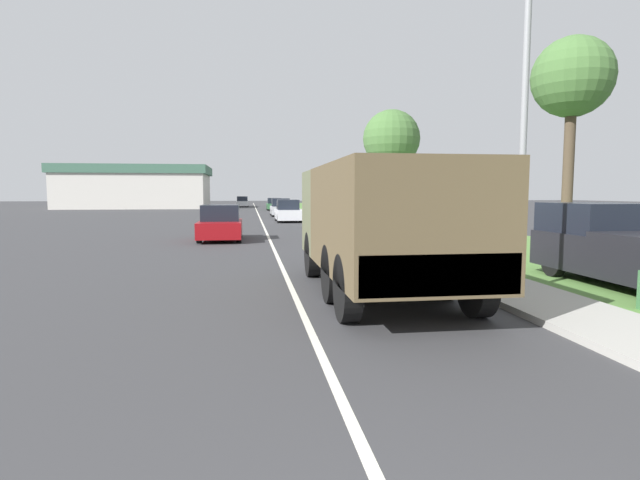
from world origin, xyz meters
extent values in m
plane|color=#38383A|center=(0.00, 40.00, 0.00)|extent=(180.00, 180.00, 0.00)
cube|color=silver|center=(0.00, 40.00, 0.00)|extent=(0.12, 120.00, 0.00)
cube|color=#ADAAA3|center=(4.50, 40.00, 0.06)|extent=(1.80, 120.00, 0.12)
cube|color=#56843D|center=(8.90, 40.00, 0.01)|extent=(7.00, 120.00, 0.02)
cube|color=#606647|center=(1.77, 11.70, 1.60)|extent=(2.52, 1.87, 2.03)
cube|color=brown|center=(1.77, 8.36, 1.60)|extent=(2.52, 4.81, 2.04)
cube|color=#606647|center=(1.77, 6.01, 0.93)|extent=(2.39, 0.10, 0.60)
cube|color=red|center=(0.82, 5.99, 1.13)|extent=(0.12, 0.06, 0.12)
cube|color=red|center=(2.71, 5.99, 1.13)|extent=(0.12, 0.06, 0.12)
cylinder|color=black|center=(0.66, 11.61, 0.55)|extent=(0.30, 1.11, 1.11)
cylinder|color=black|center=(2.87, 11.61, 0.55)|extent=(0.30, 1.11, 1.11)
cylinder|color=black|center=(0.66, 7.16, 0.55)|extent=(0.30, 1.11, 1.11)
cylinder|color=black|center=(2.87, 7.16, 0.55)|extent=(0.30, 1.11, 1.11)
cylinder|color=black|center=(0.66, 8.60, 0.55)|extent=(0.30, 1.11, 1.11)
cylinder|color=black|center=(2.87, 8.60, 0.55)|extent=(0.30, 1.11, 1.11)
cube|color=maroon|center=(-2.14, 21.68, 0.52)|extent=(1.83, 3.91, 0.68)
cube|color=black|center=(-2.14, 21.76, 1.21)|extent=(1.61, 1.76, 0.70)
cylinder|color=black|center=(-2.96, 22.93, 0.32)|extent=(0.20, 0.64, 0.64)
cylinder|color=black|center=(-1.33, 22.93, 0.32)|extent=(0.20, 0.64, 0.64)
cylinder|color=black|center=(-2.96, 20.43, 0.32)|extent=(0.20, 0.64, 0.64)
cylinder|color=black|center=(-1.33, 20.43, 0.32)|extent=(0.20, 0.64, 0.64)
cube|color=silver|center=(1.90, 35.51, 0.52)|extent=(1.73, 4.43, 0.69)
cube|color=black|center=(1.90, 35.60, 1.22)|extent=(1.52, 1.99, 0.71)
cylinder|color=black|center=(1.14, 36.93, 0.32)|extent=(0.20, 0.64, 0.64)
cylinder|color=black|center=(2.67, 36.93, 0.32)|extent=(0.20, 0.64, 0.64)
cylinder|color=black|center=(1.14, 34.09, 0.32)|extent=(0.20, 0.64, 0.64)
cylinder|color=black|center=(2.67, 34.09, 0.32)|extent=(0.20, 0.64, 0.64)
cube|color=#B7BABF|center=(1.93, 44.38, 0.52)|extent=(1.74, 4.41, 0.69)
cube|color=black|center=(1.93, 44.47, 1.23)|extent=(1.53, 1.98, 0.71)
cylinder|color=black|center=(1.17, 45.79, 0.32)|extent=(0.20, 0.64, 0.64)
cylinder|color=black|center=(2.70, 45.79, 0.32)|extent=(0.20, 0.64, 0.64)
cylinder|color=black|center=(1.17, 42.97, 0.32)|extent=(0.20, 0.64, 0.64)
cylinder|color=black|center=(2.70, 42.97, 0.32)|extent=(0.20, 0.64, 0.64)
cube|color=#336B3D|center=(2.12, 59.42, 0.49)|extent=(1.74, 4.47, 0.63)
cube|color=black|center=(2.12, 59.51, 1.13)|extent=(1.53, 2.01, 0.66)
cylinder|color=black|center=(1.35, 60.85, 0.32)|extent=(0.20, 0.64, 0.64)
cylinder|color=black|center=(2.88, 60.85, 0.32)|extent=(0.20, 0.64, 0.64)
cylinder|color=black|center=(1.35, 57.99, 0.32)|extent=(0.20, 0.64, 0.64)
cylinder|color=black|center=(2.88, 57.99, 0.32)|extent=(0.20, 0.64, 0.64)
cube|color=silver|center=(-1.84, 74.63, 0.51)|extent=(1.75, 4.45, 0.67)
cube|color=black|center=(-1.84, 74.72, 1.20)|extent=(1.54, 2.00, 0.70)
cylinder|color=black|center=(-2.62, 76.05, 0.32)|extent=(0.20, 0.64, 0.64)
cylinder|color=black|center=(-1.06, 76.05, 0.32)|extent=(0.20, 0.64, 0.64)
cylinder|color=black|center=(-2.62, 73.21, 0.32)|extent=(0.20, 0.64, 0.64)
cylinder|color=black|center=(-1.06, 73.21, 0.32)|extent=(0.20, 0.64, 0.64)
cube|color=black|center=(7.45, 8.96, 0.68)|extent=(1.99, 5.18, 0.87)
cube|color=black|center=(7.45, 10.46, 1.48)|extent=(1.84, 2.18, 0.72)
cylinder|color=black|center=(6.58, 10.67, 0.40)|extent=(0.24, 0.76, 0.76)
cylinder|color=black|center=(8.33, 10.67, 0.40)|extent=(0.24, 0.76, 0.76)
cylinder|color=gray|center=(4.75, 9.13, 4.25)|extent=(0.14, 0.14, 8.27)
cylinder|color=#4C3D2D|center=(10.36, 15.79, 2.69)|extent=(0.37, 0.37, 5.33)
sphere|color=#477038|center=(10.36, 15.79, 6.12)|extent=(2.77, 2.77, 2.77)
cylinder|color=brown|center=(8.25, 30.92, 2.29)|extent=(0.38, 0.38, 4.54)
sphere|color=#477038|center=(8.25, 30.92, 5.57)|extent=(3.66, 3.66, 3.66)
cube|color=beige|center=(-15.94, 70.23, 2.27)|extent=(18.62, 11.60, 4.54)
cube|color=#3D6651|center=(-15.94, 70.23, 5.10)|extent=(19.37, 12.06, 1.13)
camera|label=1|loc=(-0.90, -0.64, 2.09)|focal=28.00mm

